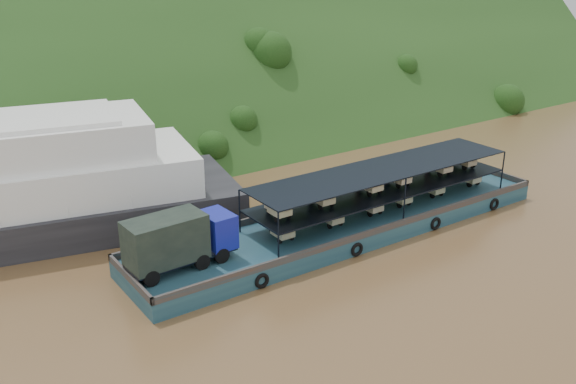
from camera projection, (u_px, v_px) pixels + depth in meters
ground at (332, 238)px, 48.59m from camera, size 160.00×160.00×0.00m
hillside at (144, 132)px, 76.20m from camera, size 140.00×39.60×39.60m
cargo_barge at (331, 223)px, 48.14m from camera, size 35.00×7.18×4.88m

